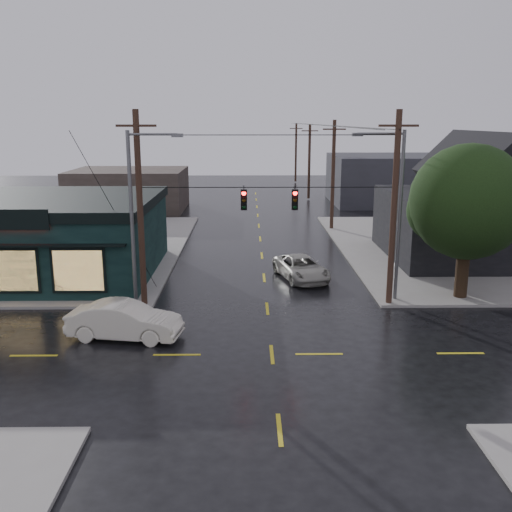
{
  "coord_description": "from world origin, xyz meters",
  "views": [
    {
      "loc": [
        -0.97,
        -22.38,
        9.62
      ],
      "look_at": [
        -0.61,
        4.2,
        3.27
      ],
      "focal_mm": 40.0,
      "sensor_mm": 36.0,
      "label": 1
    }
  ],
  "objects_px": {
    "utility_pole_nw": "(145,306)",
    "sedan_cream": "(125,321)",
    "utility_pole_ne": "(388,305)",
    "suv_silver": "(301,268)",
    "corner_tree": "(468,202)"
  },
  "relations": [
    {
      "from": "utility_pole_nw",
      "to": "sedan_cream",
      "type": "bearing_deg",
      "value": -90.65
    },
    {
      "from": "utility_pole_nw",
      "to": "utility_pole_ne",
      "type": "xyz_separation_m",
      "value": [
        13.0,
        0.0,
        0.0
      ]
    },
    {
      "from": "corner_tree",
      "to": "suv_silver",
      "type": "height_order",
      "value": "corner_tree"
    },
    {
      "from": "utility_pole_nw",
      "to": "sedan_cream",
      "type": "xyz_separation_m",
      "value": [
        -0.05,
        -4.59,
        0.84
      ]
    },
    {
      "from": "utility_pole_ne",
      "to": "sedan_cream",
      "type": "relative_size",
      "value": 1.99
    },
    {
      "from": "corner_tree",
      "to": "suv_silver",
      "type": "relative_size",
      "value": 1.63
    },
    {
      "from": "utility_pole_ne",
      "to": "sedan_cream",
      "type": "height_order",
      "value": "utility_pole_ne"
    },
    {
      "from": "suv_silver",
      "to": "corner_tree",
      "type": "bearing_deg",
      "value": -41.74
    },
    {
      "from": "corner_tree",
      "to": "utility_pole_ne",
      "type": "height_order",
      "value": "corner_tree"
    },
    {
      "from": "corner_tree",
      "to": "utility_pole_ne",
      "type": "relative_size",
      "value": 0.82
    },
    {
      "from": "corner_tree",
      "to": "sedan_cream",
      "type": "bearing_deg",
      "value": -162.01
    },
    {
      "from": "utility_pole_nw",
      "to": "sedan_cream",
      "type": "relative_size",
      "value": 1.99
    },
    {
      "from": "utility_pole_nw",
      "to": "utility_pole_ne",
      "type": "relative_size",
      "value": 1.0
    },
    {
      "from": "utility_pole_nw",
      "to": "utility_pole_ne",
      "type": "bearing_deg",
      "value": 0.0
    },
    {
      "from": "utility_pole_ne",
      "to": "suv_silver",
      "type": "xyz_separation_m",
      "value": [
        -4.21,
        5.2,
        0.71
      ]
    }
  ]
}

